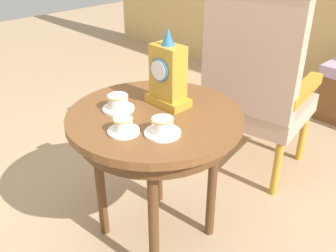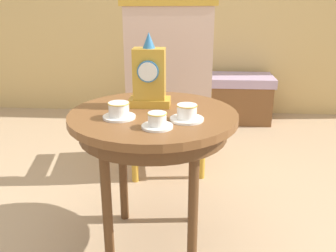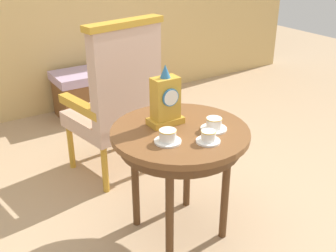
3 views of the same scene
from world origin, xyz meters
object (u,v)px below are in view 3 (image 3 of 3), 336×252
teacup_left (168,137)px  mantel_clock (166,101)px  window_bench (106,89)px  teacup_right (208,137)px  teacup_center (214,125)px  side_table (180,142)px  armchair (118,99)px

teacup_left → mantel_clock: bearing=60.5°
teacup_left → window_bench: (0.56, 2.01, -0.48)m
teacup_right → window_bench: 2.21m
teacup_left → teacup_right: teacup_left is taller
teacup_right → mantel_clock: mantel_clock is taller
teacup_center → mantel_clock: bearing=131.5°
side_table → teacup_left: teacup_left is taller
teacup_center → window_bench: 2.10m
armchair → window_bench: bearing=70.1°
teacup_center → window_bench: size_ratio=0.14×
teacup_center → side_table: bearing=147.0°
teacup_right → side_table: bearing=100.8°
side_table → window_bench: 2.01m
teacup_left → side_table: bearing=33.2°
armchair → teacup_center: bearing=-80.3°
teacup_left → teacup_right: (0.17, -0.11, -0.00)m
side_table → mantel_clock: size_ratio=2.23×
mantel_clock → window_bench: 1.97m
side_table → armchair: armchair is taller
side_table → teacup_right: bearing=-79.2°
mantel_clock → window_bench: (0.45, 1.82, -0.58)m
side_table → teacup_center: 0.21m
teacup_right → window_bench: (0.39, 2.12, -0.47)m
teacup_left → teacup_center: 0.28m
mantel_clock → window_bench: size_ratio=0.34×
mantel_clock → armchair: bearing=87.4°
armchair → teacup_right: bearing=-88.0°
side_table → mantel_clock: (-0.03, 0.10, 0.21)m
teacup_left → window_bench: bearing=74.5°
teacup_right → teacup_center: teacup_center is taller
side_table → mantel_clock: bearing=104.6°
mantel_clock → armchair: armchair is taller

